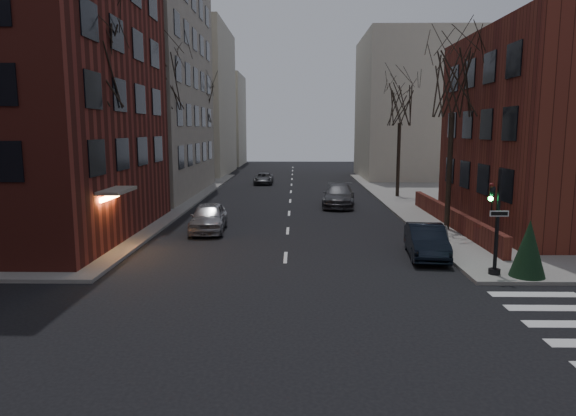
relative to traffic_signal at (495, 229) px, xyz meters
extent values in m
plane|color=black|center=(-7.94, -8.99, -1.91)|extent=(160.00, 160.00, 0.00)
cube|color=#A09584|center=(-24.94, 25.01, 12.09)|extent=(18.00, 18.00, 28.00)
cube|color=maroon|center=(1.36, 10.01, -1.26)|extent=(0.35, 16.00, 1.00)
cube|color=#B7B09B|center=(-22.94, 46.01, 7.09)|extent=(14.00, 16.00, 18.00)
cube|color=#B7B09B|center=(7.06, 41.01, 6.09)|extent=(14.00, 14.00, 16.00)
cube|color=#B7B09B|center=(-20.94, 63.01, 5.09)|extent=(10.00, 12.00, 14.00)
cylinder|color=black|center=(0.06, 0.01, 0.24)|extent=(0.14, 0.14, 4.00)
cylinder|color=black|center=(0.06, 0.01, -1.66)|extent=(0.44, 0.44, 0.20)
imported|color=black|center=(-0.19, 0.01, 1.09)|extent=(0.16, 0.20, 1.00)
sphere|color=#19FF4C|center=(-0.26, -0.04, 1.14)|extent=(0.18, 0.18, 0.18)
cube|color=white|center=(0.06, -0.11, 0.59)|extent=(0.70, 0.03, 0.22)
cylinder|color=#2D231C|center=(-16.74, 5.01, 1.57)|extent=(0.28, 0.28, 6.65)
cylinder|color=#2D231C|center=(-16.74, 17.01, 1.74)|extent=(0.28, 0.28, 7.00)
cylinder|color=#2D231C|center=(-16.74, 31.01, 1.39)|extent=(0.28, 0.28, 6.30)
cylinder|color=#2D231C|center=(0.86, 9.01, 1.39)|extent=(0.28, 0.28, 6.30)
cylinder|color=#2D231C|center=(0.86, 23.01, 1.22)|extent=(0.28, 0.28, 5.95)
cylinder|color=black|center=(-16.14, 13.01, 1.24)|extent=(0.12, 0.12, 6.00)
sphere|color=#FFA54C|center=(-16.14, 13.01, 4.34)|extent=(0.36, 0.36, 0.36)
cylinder|color=black|center=(-16.14, 33.01, 1.24)|extent=(0.12, 0.12, 6.00)
sphere|color=#FFA54C|center=(-16.14, 33.01, 4.34)|extent=(0.36, 0.36, 0.36)
imported|color=black|center=(-1.74, 3.18, -1.19)|extent=(1.96, 4.50, 1.44)
imported|color=#9C9CA1|center=(-12.31, 8.80, -1.12)|extent=(2.11, 4.72, 1.58)
imported|color=#3E3E43|center=(-4.35, 18.19, -1.12)|extent=(2.86, 5.69, 1.58)
imported|color=#46474C|center=(-10.82, 33.63, -1.34)|extent=(1.90, 4.10, 1.14)
cube|color=silver|center=(-0.64, 4.83, -1.26)|extent=(0.58, 0.71, 0.99)
cone|color=#183316|center=(1.16, -0.28, -0.68)|extent=(1.49, 1.49, 2.15)
camera|label=1|loc=(-7.49, -18.99, 3.69)|focal=32.00mm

